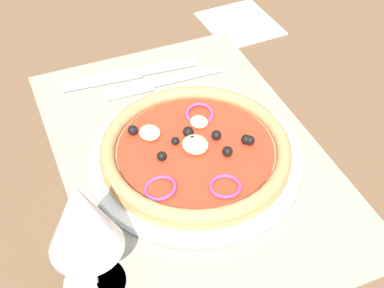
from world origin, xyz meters
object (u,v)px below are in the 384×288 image
Objects in this scene: plate at (196,159)px; wine_glass at (82,221)px; knife at (129,74)px; napkin at (240,23)px; pizza at (196,150)px; fork at (160,83)px.

wine_glass is (-11.72, 16.12, 9.13)cm from plate.
knife is 22.93cm from napkin.
wine_glass reaches higher than pizza.
plate reaches higher than knife.
pizza reaches higher than fork.
plate is at bearing -117.76° from pizza.
plate is at bearing 100.65° from knife.
knife is at bearing -45.04° from fork.
fork is 0.90× the size of knife.
pizza is (0.01, 0.02, 1.61)cm from plate.
fork is 1.21× the size of wine_glass.
knife is 1.62× the size of napkin.
plate is 1.76× the size of wine_glass.
plate is 1.31× the size of knife.
fork is at bearing 137.94° from knife.
wine_glass is at bearing 126.09° from pizza.
knife is (20.29, 2.19, -0.28)cm from plate.
knife is (20.28, 2.17, -1.89)cm from pizza.
pizza reaches higher than knife.
napkin is (39.20, -35.69, -9.88)cm from wine_glass.
fork is 34.57cm from wine_glass.
pizza is 1.56× the size of wine_glass.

